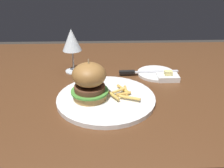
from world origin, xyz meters
TOP-DOWN VIEW (x-y plane):
  - dining_table at (0.00, 0.00)m, footprint 1.45×0.92m
  - main_plate at (0.02, -0.16)m, footprint 0.31×0.31m
  - burger_sandwich at (-0.03, -0.17)m, footprint 0.12×0.12m
  - fries_pile at (0.07, -0.15)m, footprint 0.10×0.11m
  - wine_glass at (-0.11, 0.08)m, footprint 0.07×0.07m
  - bread_plate at (0.22, 0.03)m, footprint 0.15×0.15m
  - table_knife at (0.16, 0.03)m, footprint 0.23×0.02m
  - butter_dish at (0.25, -0.01)m, footprint 0.08×0.06m

SIDE VIEW (x-z plane):
  - dining_table at x=0.00m, z-range 0.29..1.03m
  - bread_plate at x=0.22m, z-range 0.74..0.75m
  - main_plate at x=0.02m, z-range 0.74..0.75m
  - butter_dish at x=0.25m, z-range 0.73..0.77m
  - table_knife at x=0.16m, z-range 0.75..0.76m
  - fries_pile at x=0.07m, z-range 0.75..0.77m
  - burger_sandwich at x=-0.03m, z-range 0.75..0.88m
  - wine_glass at x=-0.11m, z-range 0.78..0.95m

